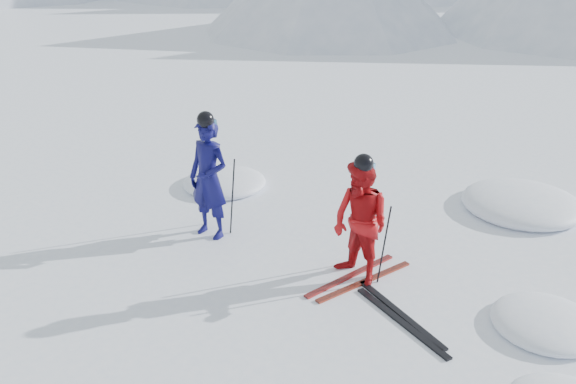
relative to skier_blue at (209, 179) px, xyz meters
The scene contains 12 objects.
ground 3.57m from the skier_blue, ahead, with size 160.00×160.00×0.00m, color white.
skier_blue is the anchor object (origin of this frame).
skier_red 2.60m from the skier_blue, ahead, with size 0.86×0.67×1.77m, color #AD0D11.
pole_blue_left 0.47m from the skier_blue, 153.43° to the left, with size 0.02×0.02×1.29m, color black.
pole_blue_right 0.48m from the skier_blue, 45.00° to the left, with size 0.02×0.02×1.29m, color black.
pole_red_left 2.38m from the skier_blue, 15.16° to the left, with size 0.02×0.02×1.18m, color black.
pole_red_right 2.94m from the skier_blue, 10.17° to the left, with size 0.02×0.02×1.18m, color black.
ski_worn_left 2.65m from the skier_blue, ahead, with size 0.09×1.70×0.03m, color black.
ski_worn_right 2.88m from the skier_blue, ahead, with size 0.09×1.70×0.03m, color black.
ski_loose_a 3.59m from the skier_blue, ahead, with size 0.09×1.70×0.03m, color black.
ski_loose_b 3.69m from the skier_blue, ahead, with size 0.09×1.70×0.03m, color black.
snow_lumps 3.96m from the skier_blue, 41.53° to the left, with size 8.37×6.35×0.45m.
Camera 1 is at (3.11, -5.57, 4.57)m, focal length 38.00 mm.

